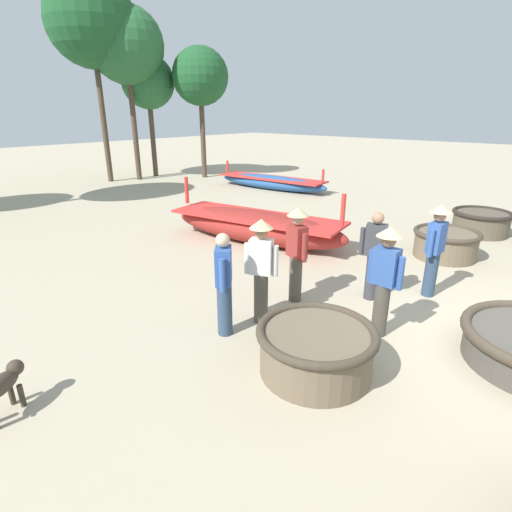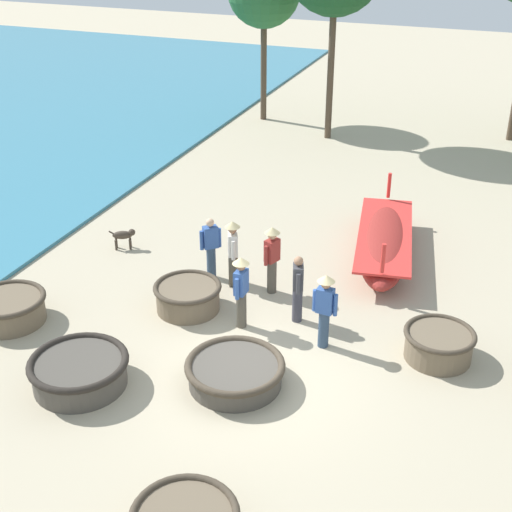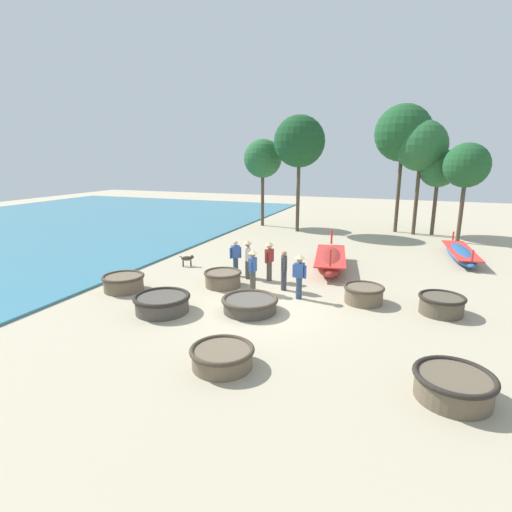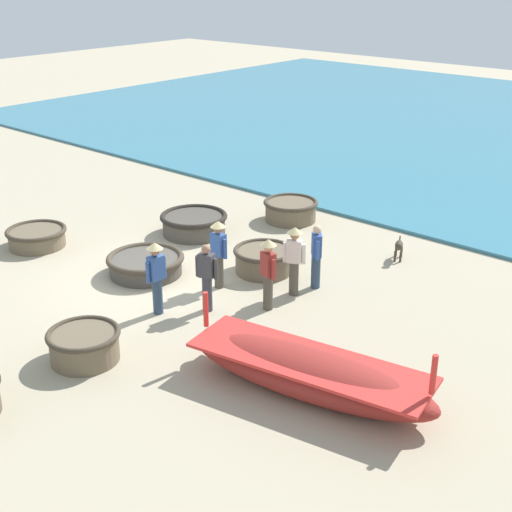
# 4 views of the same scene
# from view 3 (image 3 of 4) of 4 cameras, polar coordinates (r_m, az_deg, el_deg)

# --- Properties ---
(ground_plane) EXTENTS (80.00, 80.00, 0.00)m
(ground_plane) POSITION_cam_3_polar(r_m,az_deg,el_deg) (13.87, 0.52, -7.47)
(ground_plane) COLOR tan
(coracle_beside_post) EXTENTS (1.49, 1.49, 0.63)m
(coracle_beside_post) POSITION_cam_3_polar(r_m,az_deg,el_deg) (14.66, 24.98, -6.22)
(coracle_beside_post) COLOR brown
(coracle_beside_post) RESTS_ON ground
(coracle_weathered) EXTENTS (1.44, 1.44, 0.63)m
(coracle_weathered) POSITION_cam_3_polar(r_m,az_deg,el_deg) (14.78, 15.13, -5.21)
(coracle_weathered) COLOR brown
(coracle_weathered) RESTS_ON ground
(coracle_nearest) EXTENTS (1.71, 1.71, 0.61)m
(coracle_nearest) POSITION_cam_3_polar(r_m,az_deg,el_deg) (9.92, 26.38, -16.16)
(coracle_nearest) COLOR brown
(coracle_nearest) RESTS_ON ground
(coracle_far_left) EXTENTS (1.62, 1.62, 0.51)m
(coracle_far_left) POSITION_cam_3_polar(r_m,az_deg,el_deg) (10.21, -4.86, -14.06)
(coracle_far_left) COLOR brown
(coracle_far_left) RESTS_ON ground
(coracle_tilted) EXTENTS (1.92, 1.92, 0.49)m
(coracle_tilted) POSITION_cam_3_polar(r_m,az_deg,el_deg) (13.51, -0.90, -6.84)
(coracle_tilted) COLOR #4C473F
(coracle_tilted) RESTS_ON ground
(coracle_far_right) EXTENTS (1.53, 1.53, 0.62)m
(coracle_far_right) POSITION_cam_3_polar(r_m,az_deg,el_deg) (16.10, -4.76, -3.18)
(coracle_far_right) COLOR brown
(coracle_far_right) RESTS_ON ground
(coracle_upturned) EXTENTS (1.62, 1.62, 0.62)m
(coracle_upturned) POSITION_cam_3_polar(r_m,az_deg,el_deg) (16.40, -18.40, -3.55)
(coracle_upturned) COLOR brown
(coracle_upturned) RESTS_ON ground
(coracle_front_right) EXTENTS (1.90, 1.90, 0.60)m
(coracle_front_right) POSITION_cam_3_polar(r_m,az_deg,el_deg) (13.82, -13.28, -6.50)
(coracle_front_right) COLOR #4C473F
(coracle_front_right) RESTS_ON ground
(long_boat_blue_hull) EXTENTS (1.52, 5.28, 1.01)m
(long_boat_blue_hull) POSITION_cam_3_polar(r_m,az_deg,el_deg) (22.83, 27.20, 0.32)
(long_boat_blue_hull) COLOR #285693
(long_boat_blue_hull) RESTS_ON ground
(long_boat_ochre_hull) EXTENTS (2.08, 4.97, 1.45)m
(long_boat_ochre_hull) POSITION_cam_3_polar(r_m,az_deg,el_deg) (18.79, 10.58, -0.63)
(long_boat_ochre_hull) COLOR maroon
(long_boat_ochre_hull) RESTS_ON ground
(fisherman_crouching) EXTENTS (0.36, 0.53, 1.67)m
(fisherman_crouching) POSITION_cam_3_polar(r_m,az_deg,el_deg) (15.20, -0.47, -1.73)
(fisherman_crouching) COLOR #4C473D
(fisherman_crouching) RESTS_ON ground
(fisherman_with_hat) EXTENTS (0.42, 0.39, 1.57)m
(fisherman_with_hat) POSITION_cam_3_polar(r_m,az_deg,el_deg) (17.34, -2.94, -0.19)
(fisherman_with_hat) COLOR #2D425B
(fisherman_with_hat) RESTS_ON ground
(fisherman_hauling) EXTENTS (0.36, 0.49, 1.67)m
(fisherman_hauling) POSITION_cam_3_polar(r_m,az_deg,el_deg) (16.93, -1.18, -0.10)
(fisherman_hauling) COLOR #4C473D
(fisherman_hauling) RESTS_ON ground
(fisherman_standing_right) EXTENTS (0.36, 0.50, 1.67)m
(fisherman_standing_right) POSITION_cam_3_polar(r_m,az_deg,el_deg) (16.63, 1.92, -0.37)
(fisherman_standing_right) COLOR #4C473D
(fisherman_standing_right) RESTS_ON ground
(fisherman_standing_left) EXTENTS (0.53, 0.36, 1.67)m
(fisherman_standing_left) POSITION_cam_3_polar(r_m,az_deg,el_deg) (14.57, 6.20, -2.51)
(fisherman_standing_left) COLOR #2D425B
(fisherman_standing_left) RESTS_ON ground
(fisherman_by_coracle) EXTENTS (0.32, 0.51, 1.57)m
(fisherman_by_coracle) POSITION_cam_3_polar(r_m,az_deg,el_deg) (15.49, 4.01, -1.93)
(fisherman_by_coracle) COLOR #383842
(fisherman_by_coracle) RESTS_ON ground
(dog) EXTENTS (0.63, 0.41, 0.55)m
(dog) POSITION_cam_3_polar(r_m,az_deg,el_deg) (19.23, -9.73, -0.39)
(dog) COLOR #3D3328
(dog) RESTS_ON ground
(tree_tall_back) EXTENTS (2.59, 2.59, 5.90)m
(tree_tall_back) POSITION_cam_3_polar(r_m,az_deg,el_deg) (26.82, 27.88, 11.31)
(tree_tall_back) COLOR #4C3D2D
(tree_tall_back) RESTS_ON ground
(tree_rightmost) EXTENTS (2.47, 2.47, 5.63)m
(tree_rightmost) POSITION_cam_3_polar(r_m,az_deg,el_deg) (28.86, 24.64, 11.31)
(tree_rightmost) COLOR #4C3D2D
(tree_rightmost) RESTS_ON ground
(tree_leftmost) EXTENTS (3.26, 3.26, 7.42)m
(tree_leftmost) POSITION_cam_3_polar(r_m,az_deg,el_deg) (28.52, 22.56, 14.33)
(tree_leftmost) COLOR #4C3D2D
(tree_leftmost) RESTS_ON ground
(tree_right_mid) EXTENTS (3.42, 3.42, 7.80)m
(tree_right_mid) POSITION_cam_3_polar(r_m,az_deg,el_deg) (27.83, 6.22, 15.92)
(tree_right_mid) COLOR #4C3D2D
(tree_right_mid) RESTS_ON ground
(tree_center) EXTENTS (2.79, 2.79, 6.37)m
(tree_center) POSITION_cam_3_polar(r_m,az_deg,el_deg) (30.09, 0.96, 13.71)
(tree_center) COLOR #4C3D2D
(tree_center) RESTS_ON ground
(tree_left_mid) EXTENTS (3.72, 3.72, 8.47)m
(tree_left_mid) POSITION_cam_3_polar(r_m,az_deg,el_deg) (29.12, 20.30, 16.11)
(tree_left_mid) COLOR #4C3D2D
(tree_left_mid) RESTS_ON ground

